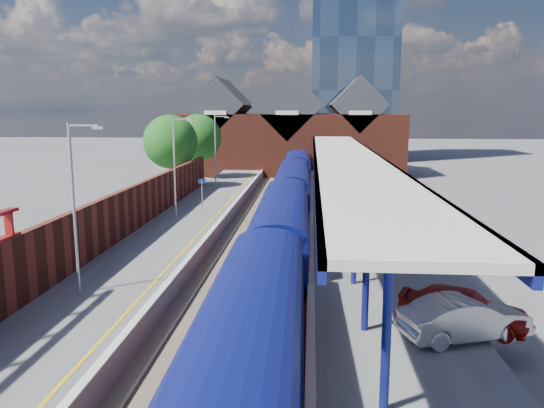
{
  "coord_description": "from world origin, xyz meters",
  "views": [
    {
      "loc": [
        3.1,
        -14.48,
        8.47
      ],
      "look_at": [
        0.63,
        18.65,
        2.6
      ],
      "focal_mm": 35.0,
      "sensor_mm": 36.0,
      "label": 1
    }
  ],
  "objects": [
    {
      "name": "lamp_post_d",
      "position": [
        -6.36,
        38.0,
        4.99
      ],
      "size": [
        1.48,
        0.18,
        7.0
      ],
      "color": "#A5A8AA",
      "rests_on": "left_platform"
    },
    {
      "name": "coping_left",
      "position": [
        -3.15,
        20.0,
        1.02
      ],
      "size": [
        0.3,
        76.0,
        0.05
      ],
      "primitive_type": "cube",
      "color": "silver",
      "rests_on": "left_platform"
    },
    {
      "name": "parked_car_red",
      "position": [
        8.38,
        3.44,
        1.74
      ],
      "size": [
        4.68,
        3.13,
        1.48
      ],
      "primitive_type": "imported",
      "rotation": [
        0.0,
        0.0,
        1.22
      ],
      "color": "maroon",
      "rests_on": "right_platform"
    },
    {
      "name": "left_platform",
      "position": [
        -5.5,
        20.0,
        0.5
      ],
      "size": [
        5.0,
        76.0,
        1.0
      ],
      "primitive_type": "cube",
      "color": "#565659",
      "rests_on": "ground"
    },
    {
      "name": "parked_car_blue",
      "position": [
        6.58,
        16.04,
        1.67
      ],
      "size": [
        5.21,
        3.33,
        1.34
      ],
      "primitive_type": "imported",
      "rotation": [
        0.0,
        0.0,
        1.32
      ],
      "color": "navy",
      "rests_on": "right_platform"
    },
    {
      "name": "tree_near",
      "position": [
        -10.35,
        35.91,
        5.35
      ],
      "size": [
        5.2,
        5.2,
        8.1
      ],
      "color": "#382314",
      "rests_on": "ground"
    },
    {
      "name": "station_building",
      "position": [
        0.0,
        58.0,
        5.45
      ],
      "size": [
        30.0,
        12.12,
        13.78
      ],
      "color": "#5C2418",
      "rests_on": "ground"
    },
    {
      "name": "canopy",
      "position": [
        5.48,
        21.95,
        5.25
      ],
      "size": [
        4.5,
        52.0,
        4.48
      ],
      "color": "navy",
      "rests_on": "right_platform"
    },
    {
      "name": "lamp_post_c",
      "position": [
        -6.36,
        22.0,
        4.99
      ],
      "size": [
        1.48,
        0.18,
        7.0
      ],
      "color": "#A5A8AA",
      "rests_on": "left_platform"
    },
    {
      "name": "tree_far",
      "position": [
        -9.35,
        43.91,
        5.35
      ],
      "size": [
        5.2,
        5.2,
        8.1
      ],
      "color": "#382314",
      "rests_on": "ground"
    },
    {
      "name": "glass_tower",
      "position": [
        10.0,
        80.0,
        20.2
      ],
      "size": [
        14.2,
        14.2,
        40.3
      ],
      "color": "#435572",
      "rests_on": "ground"
    },
    {
      "name": "right_platform",
      "position": [
        6.0,
        20.0,
        0.5
      ],
      "size": [
        6.0,
        76.0,
        1.0
      ],
      "primitive_type": "cube",
      "color": "#565659",
      "rests_on": "ground"
    },
    {
      "name": "parked_car_silver",
      "position": [
        8.22,
        2.52,
        1.71
      ],
      "size": [
        4.59,
        2.82,
        1.43
      ],
      "primitive_type": "imported",
      "rotation": [
        0.0,
        0.0,
        1.9
      ],
      "color": "#A3A2A7",
      "rests_on": "right_platform"
    },
    {
      "name": "coping_right",
      "position": [
        3.15,
        20.0,
        1.02
      ],
      "size": [
        0.3,
        76.0,
        0.05
      ],
      "primitive_type": "cube",
      "color": "silver",
      "rests_on": "right_platform"
    },
    {
      "name": "ground",
      "position": [
        0.0,
        30.0,
        0.0
      ],
      "size": [
        240.0,
        240.0,
        0.0
      ],
      "primitive_type": "plane",
      "color": "#5B5B5E",
      "rests_on": "ground"
    },
    {
      "name": "ballast_bed",
      "position": [
        0.0,
        20.0,
        0.03
      ],
      "size": [
        6.0,
        76.0,
        0.06
      ],
      "primitive_type": "cube",
      "color": "#473D33",
      "rests_on": "ground"
    },
    {
      "name": "train",
      "position": [
        1.49,
        23.72,
        2.12
      ],
      "size": [
        3.06,
        65.94,
        3.45
      ],
      "color": "#0C1259",
      "rests_on": "ground"
    },
    {
      "name": "lamp_post_b",
      "position": [
        -6.36,
        6.0,
        4.99
      ],
      "size": [
        1.48,
        0.18,
        7.0
      ],
      "color": "#A5A8AA",
      "rests_on": "left_platform"
    },
    {
      "name": "yellow_line",
      "position": [
        -3.75,
        20.0,
        1.01
      ],
      "size": [
        0.14,
        76.0,
        0.01
      ],
      "primitive_type": "cube",
      "color": "yellow",
      "rests_on": "left_platform"
    },
    {
      "name": "parked_car_dark",
      "position": [
        7.98,
        20.9,
        1.68
      ],
      "size": [
        5.01,
        3.27,
        1.35
      ],
      "primitive_type": "imported",
      "rotation": [
        0.0,
        0.0,
        1.89
      ],
      "color": "black",
      "rests_on": "right_platform"
    },
    {
      "name": "brick_wall",
      "position": [
        -8.1,
        13.54,
        2.45
      ],
      "size": [
        0.35,
        50.0,
        3.86
      ],
      "color": "#5C2418",
      "rests_on": "left_platform"
    },
    {
      "name": "rails",
      "position": [
        0.0,
        20.0,
        0.12
      ],
      "size": [
        4.51,
        76.0,
        0.14
      ],
      "color": "slate",
      "rests_on": "ground"
    },
    {
      "name": "platform_sign",
      "position": [
        -5.0,
        24.0,
        2.69
      ],
      "size": [
        0.55,
        0.08,
        2.5
      ],
      "color": "#A5A8AA",
      "rests_on": "left_platform"
    }
  ]
}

